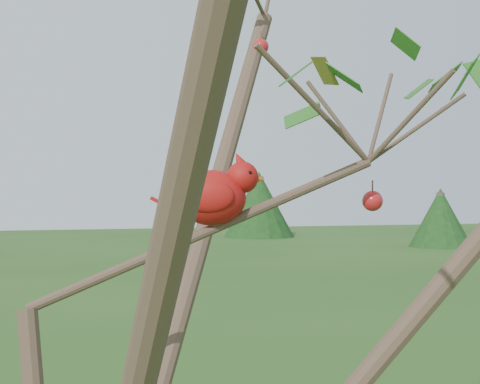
# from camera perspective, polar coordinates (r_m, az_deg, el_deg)

# --- Properties ---
(crabapple_tree) EXTENTS (2.35, 2.05, 2.95)m
(crabapple_tree) POSITION_cam_1_polar(r_m,az_deg,el_deg) (1.15, -12.40, -1.19)
(crabapple_tree) COLOR #453125
(crabapple_tree) RESTS_ON ground
(cardinal) EXTENTS (0.20, 0.12, 0.14)m
(cardinal) POSITION_cam_1_polar(r_m,az_deg,el_deg) (1.28, -1.93, -0.21)
(cardinal) COLOR #AE0E12
(cardinal) RESTS_ON ground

